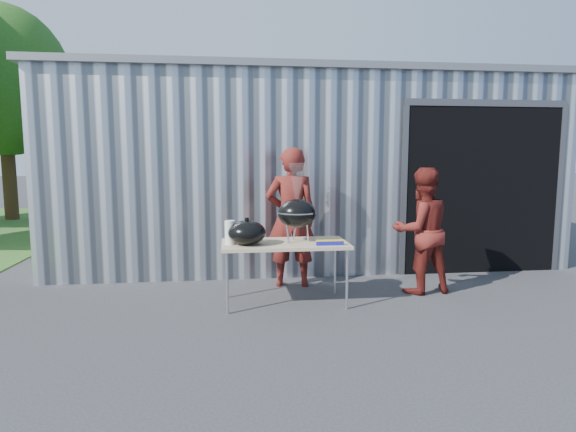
{
  "coord_description": "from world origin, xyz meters",
  "views": [
    {
      "loc": [
        -0.52,
        -5.13,
        1.78
      ],
      "look_at": [
        0.2,
        0.62,
        1.05
      ],
      "focal_mm": 30.0,
      "sensor_mm": 36.0,
      "label": 1
    }
  ],
  "objects": [
    {
      "name": "ground",
      "position": [
        0.0,
        0.0,
        0.0
      ],
      "size": [
        80.0,
        80.0,
        0.0
      ],
      "primitive_type": "plane",
      "color": "#2E2E31"
    },
    {
      "name": "building",
      "position": [
        0.92,
        4.59,
        1.54
      ],
      "size": [
        8.2,
        6.2,
        3.1
      ],
      "color": "silver",
      "rests_on": "ground"
    },
    {
      "name": "tree_far",
      "position": [
        -6.5,
        9.0,
        3.77
      ],
      "size": [
        3.5,
        3.5,
        5.8
      ],
      "color": "#442D19",
      "rests_on": "ground"
    },
    {
      "name": "folding_table",
      "position": [
        0.15,
        0.49,
        0.71
      ],
      "size": [
        1.5,
        0.75,
        0.75
      ],
      "color": "tan",
      "rests_on": "ground"
    },
    {
      "name": "kettle_grill",
      "position": [
        0.3,
        0.53,
        1.17
      ],
      "size": [
        0.47,
        0.47,
        0.94
      ],
      "color": "black",
      "rests_on": "folding_table"
    },
    {
      "name": "grill_lid",
      "position": [
        -0.31,
        0.39,
        0.89
      ],
      "size": [
        0.44,
        0.44,
        0.32
      ],
      "color": "black",
      "rests_on": "folding_table"
    },
    {
      "name": "paper_towels",
      "position": [
        -0.5,
        0.44,
        0.89
      ],
      "size": [
        0.12,
        0.12,
        0.28
      ],
      "primitive_type": "cylinder",
      "color": "white",
      "rests_on": "folding_table"
    },
    {
      "name": "white_tub",
      "position": [
        -0.4,
        0.69,
        0.8
      ],
      "size": [
        0.2,
        0.15,
        0.1
      ],
      "primitive_type": "cube",
      "color": "white",
      "rests_on": "folding_table"
    },
    {
      "name": "foil_box",
      "position": [
        0.64,
        0.24,
        0.78
      ],
      "size": [
        0.32,
        0.06,
        0.06
      ],
      "color": "#18179A",
      "rests_on": "folding_table"
    },
    {
      "name": "person_cook",
      "position": [
        0.33,
        1.28,
        0.95
      ],
      "size": [
        0.73,
        0.52,
        1.89
      ],
      "primitive_type": "imported",
      "rotation": [
        0.0,
        0.0,
        3.05
      ],
      "color": "maroon",
      "rests_on": "ground"
    },
    {
      "name": "person_bystander",
      "position": [
        1.96,
        0.76,
        0.82
      ],
      "size": [
        0.87,
        0.72,
        1.63
      ],
      "primitive_type": "imported",
      "rotation": [
        0.0,
        0.0,
        3.27
      ],
      "color": "maroon",
      "rests_on": "ground"
    }
  ]
}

